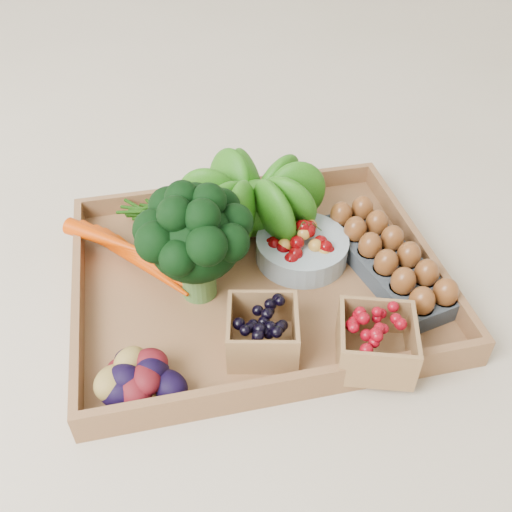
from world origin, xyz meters
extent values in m
plane|color=beige|center=(0.00, 0.00, 0.00)|extent=(4.00, 4.00, 0.00)
cube|color=#8B5F3A|center=(0.00, 0.00, 0.01)|extent=(0.55, 0.45, 0.01)
sphere|color=#1B510C|center=(0.02, 0.12, 0.09)|extent=(0.15, 0.15, 0.15)
cylinder|color=#8C9EA5|center=(0.08, 0.03, 0.03)|extent=(0.15, 0.15, 0.04)
cube|color=#373E46|center=(0.20, -0.03, 0.03)|extent=(0.15, 0.28, 0.03)
cube|color=black|center=(-0.02, -0.14, 0.05)|extent=(0.11, 0.11, 0.06)
cube|color=maroon|center=(0.12, -0.19, 0.05)|extent=(0.13, 0.13, 0.07)
camera|label=1|loc=(-0.14, -0.63, 0.63)|focal=40.00mm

